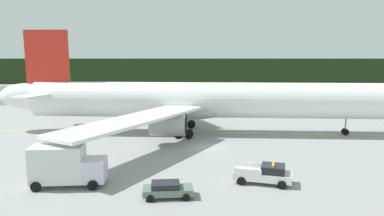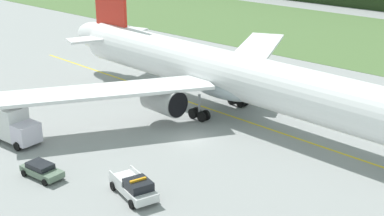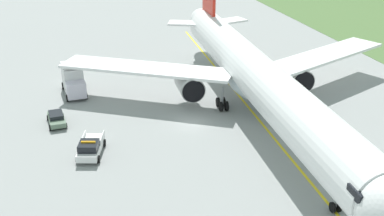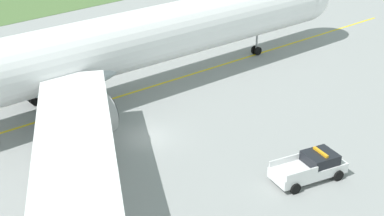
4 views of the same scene
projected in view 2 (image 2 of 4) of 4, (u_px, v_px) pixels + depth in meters
ground at (192, 139)px, 55.95m from camera, size 320.00×320.00×0.00m
taxiway_centerline_main at (243, 120)px, 61.03m from camera, size 82.05×4.53×0.01m
airliner at (239, 78)px, 59.89m from camera, size 60.95×45.58×14.96m
ops_pickup_truck at (134, 187)px, 44.39m from camera, size 5.56×3.39×1.94m
catering_truck at (11, 123)px, 54.95m from camera, size 6.60×3.08×3.86m
staff_car at (42, 170)px, 47.78m from camera, size 4.25×2.24×1.30m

